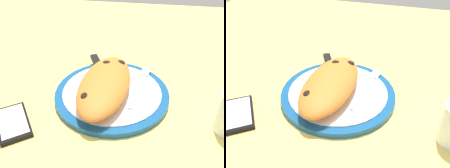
# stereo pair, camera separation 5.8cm
# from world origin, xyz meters

# --- Properties ---
(ground_plane) EXTENTS (1.50, 1.50, 0.03)m
(ground_plane) POSITION_xyz_m (0.00, 0.00, -0.01)
(ground_plane) COLOR #EACC60
(plate) EXTENTS (0.28, 0.28, 0.02)m
(plate) POSITION_xyz_m (0.00, 0.00, 0.01)
(plate) COLOR navy
(plate) RESTS_ON ground_plane
(calzone) EXTENTS (0.26, 0.13, 0.05)m
(calzone) POSITION_xyz_m (-0.01, 0.02, 0.04)
(calzone) COLOR orange
(calzone) RESTS_ON plate
(fork) EXTENTS (0.18, 0.05, 0.00)m
(fork) POSITION_xyz_m (0.04, -0.07, 0.02)
(fork) COLOR silver
(fork) RESTS_ON plate
(knife) EXTENTS (0.20, 0.11, 0.01)m
(knife) POSITION_xyz_m (0.09, 0.05, 0.02)
(knife) COLOR silver
(knife) RESTS_ON plate
(smartphone) EXTENTS (0.13, 0.12, 0.01)m
(smartphone) POSITION_xyz_m (-0.13, 0.19, 0.01)
(smartphone) COLOR black
(smartphone) RESTS_ON ground_plane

